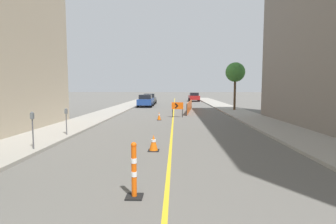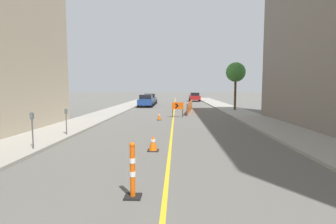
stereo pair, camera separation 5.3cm
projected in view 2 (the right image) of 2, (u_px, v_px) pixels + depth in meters
lane_stripe at (174, 110)px, 29.13m from camera, size 0.12×64.64×0.01m
sidewalk_left at (117, 109)px, 29.33m from camera, size 2.82×64.64×0.13m
sidewalk_right at (232, 110)px, 28.91m from camera, size 2.82×64.64×0.13m
traffic_cone_second at (153, 143)px, 10.38m from camera, size 0.44×0.44×0.65m
traffic_cone_third at (159, 116)px, 20.18m from camera, size 0.33×0.33×0.66m
delineator_post_front at (133, 173)px, 5.94m from camera, size 0.38×0.38×1.29m
arrow_barricade_primary at (178, 107)px, 22.00m from camera, size 0.98×0.09×1.27m
safety_mesh_fence at (190, 106)px, 27.45m from camera, size 1.02×8.77×1.08m
parked_car_curb_near at (146, 101)px, 34.09m from camera, size 1.93×4.31×1.59m
parked_car_curb_mid at (150, 99)px, 39.68m from camera, size 1.94×4.32×1.59m
parked_car_curb_far at (195, 97)px, 47.94m from camera, size 1.94×4.33×1.59m
parking_meter_near_curb at (32, 123)px, 10.09m from camera, size 0.12×0.11×1.45m
parking_meter_far_curb at (66, 116)px, 13.20m from camera, size 0.12×0.11×1.34m
street_tree_right_near at (236, 73)px, 27.67m from camera, size 2.05×2.05×5.03m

